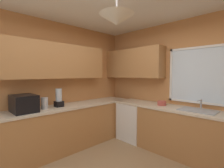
{
  "coord_description": "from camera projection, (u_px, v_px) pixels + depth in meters",
  "views": [
    {
      "loc": [
        1.43,
        -1.48,
        1.54
      ],
      "look_at": [
        -0.68,
        0.58,
        1.36
      ],
      "focal_mm": 25.95,
      "sensor_mm": 36.0,
      "label": 1
    }
  ],
  "objects": [
    {
      "name": "microwave",
      "position": [
        24.0,
        103.0,
        2.74
      ],
      "size": [
        0.48,
        0.36,
        0.29
      ],
      "primitive_type": "cube",
      "color": "black",
      "rests_on": "counter_run_left"
    },
    {
      "name": "room_shell",
      "position": [
        120.0,
        60.0,
        2.62
      ],
      "size": [
        3.86,
        3.86,
        2.7
      ],
      "color": "#C6844C",
      "rests_on": "ground_plane"
    },
    {
      "name": "blender_appliance",
      "position": [
        59.0,
        99.0,
        3.18
      ],
      "size": [
        0.15,
        0.15,
        0.36
      ],
      "color": "black",
      "rests_on": "counter_run_left"
    },
    {
      "name": "counter_run_left",
      "position": [
        60.0,
        129.0,
        3.23
      ],
      "size": [
        0.65,
        3.47,
        0.9
      ],
      "color": "#AD7542",
      "rests_on": "ground_plane"
    },
    {
      "name": "sink_assembly",
      "position": [
        198.0,
        110.0,
        2.84
      ],
      "size": [
        0.59,
        0.4,
        0.19
      ],
      "color": "#9EA0A5",
      "rests_on": "counter_run_back"
    },
    {
      "name": "kettle",
      "position": [
        45.0,
        103.0,
        2.97
      ],
      "size": [
        0.12,
        0.12,
        0.22
      ],
      "primitive_type": "cylinder",
      "color": "#B7B7BC",
      "rests_on": "counter_run_left"
    },
    {
      "name": "counter_run_back",
      "position": [
        182.0,
        132.0,
        3.06
      ],
      "size": [
        2.95,
        0.65,
        0.9
      ],
      "color": "#AD7542",
      "rests_on": "ground_plane"
    },
    {
      "name": "bowl",
      "position": [
        162.0,
        103.0,
        3.33
      ],
      "size": [
        0.17,
        0.17,
        0.09
      ],
      "primitive_type": "cylinder",
      "color": "#B74C42",
      "rests_on": "counter_run_back"
    },
    {
      "name": "dishwasher",
      "position": [
        134.0,
        121.0,
        3.83
      ],
      "size": [
        0.6,
        0.6,
        0.85
      ],
      "primitive_type": "cube",
      "color": "white",
      "rests_on": "ground_plane"
    }
  ]
}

